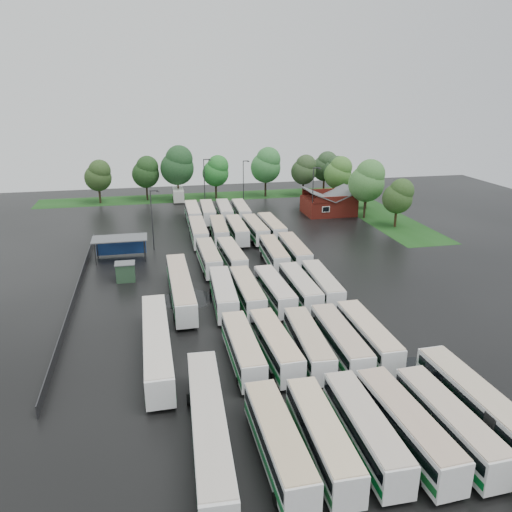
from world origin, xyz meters
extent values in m
plane|color=black|center=(0.00, 0.00, 0.00)|extent=(160.00, 160.00, 0.00)
cube|color=maroon|center=(24.00, 42.80, 1.70)|extent=(10.00, 8.00, 3.40)
cube|color=#4C4F51|center=(21.50, 42.80, 4.30)|extent=(5.07, 8.60, 2.19)
cube|color=#4C4F51|center=(26.50, 42.80, 4.30)|extent=(5.07, 8.60, 2.19)
cube|color=maroon|center=(24.00, 38.80, 3.90)|extent=(9.00, 0.20, 1.20)
cube|color=silver|center=(22.00, 38.75, 2.00)|extent=(1.60, 0.12, 1.20)
cylinder|color=#2D2D30|center=(-20.80, 20.00, 1.70)|extent=(0.16, 0.16, 3.40)
cylinder|color=#2D2D30|center=(-13.60, 20.00, 1.70)|extent=(0.16, 0.16, 3.40)
cylinder|color=#2D2D30|center=(-20.80, 23.20, 1.70)|extent=(0.16, 0.16, 3.40)
cylinder|color=#2D2D30|center=(-13.60, 23.20, 1.70)|extent=(0.16, 0.16, 3.40)
cube|color=#4C4F51|center=(-17.20, 21.60, 3.50)|extent=(8.20, 4.20, 0.15)
cube|color=navy|center=(-17.20, 23.50, 1.60)|extent=(7.60, 0.08, 2.60)
cube|color=#24422A|center=(-16.20, 12.60, 1.25)|extent=(2.50, 2.00, 2.50)
cube|color=#4C4F51|center=(-16.20, 12.60, 2.56)|extent=(2.70, 2.20, 0.12)
cube|color=#133D10|center=(2.00, 64.80, 0.01)|extent=(80.00, 10.00, 0.01)
cube|color=#133D10|center=(34.00, 42.80, 0.01)|extent=(10.00, 50.00, 0.01)
cube|color=#2D2D30|center=(-22.20, 8.00, 0.60)|extent=(0.10, 50.00, 1.20)
cube|color=silver|center=(-4.42, -25.71, 1.76)|extent=(2.64, 11.60, 2.65)
cube|color=black|center=(-4.42, -25.71, 2.29)|extent=(2.69, 11.14, 0.85)
cube|color=#156D31|center=(-4.42, -25.71, 1.17)|extent=(2.69, 11.37, 0.58)
cube|color=tan|center=(-4.42, -25.71, 3.13)|extent=(2.54, 11.25, 0.12)
cylinder|color=black|center=(-4.42, -29.41, 0.43)|extent=(2.45, 0.92, 0.92)
cylinder|color=black|center=(-4.42, -22.01, 0.43)|extent=(2.45, 0.92, 0.92)
cube|color=silver|center=(-1.18, -25.75, 1.72)|extent=(2.49, 11.33, 2.59)
cube|color=black|center=(-1.18, -25.75, 2.24)|extent=(2.54, 10.88, 0.83)
cube|color=#195E2B|center=(-1.18, -25.75, 1.15)|extent=(2.53, 11.11, 0.57)
cube|color=#CDB58F|center=(-1.18, -25.75, 3.06)|extent=(2.39, 10.99, 0.11)
cylinder|color=black|center=(-1.18, -29.37, 0.42)|extent=(2.40, 0.90, 0.90)
cylinder|color=black|center=(-1.18, -22.14, 0.42)|extent=(2.40, 0.90, 0.90)
cube|color=silver|center=(2.14, -25.65, 1.74)|extent=(2.46, 11.46, 2.62)
cube|color=black|center=(2.14, -25.65, 2.27)|extent=(2.51, 11.00, 0.84)
cube|color=#045E1F|center=(2.14, -25.65, 1.16)|extent=(2.50, 11.23, 0.58)
cube|color=#B5A696|center=(2.14, -25.65, 3.10)|extent=(2.36, 11.12, 0.11)
cylinder|color=black|center=(2.14, -29.31, 0.43)|extent=(2.43, 0.92, 0.92)
cylinder|color=black|center=(2.14, -21.99, 0.43)|extent=(2.43, 0.92, 0.92)
cube|color=silver|center=(5.21, -26.03, 1.80)|extent=(3.07, 11.94, 2.71)
cube|color=black|center=(5.21, -26.03, 2.34)|extent=(3.10, 11.47, 0.87)
cube|color=#0F5A22|center=(5.21, -26.03, 1.20)|extent=(3.11, 11.70, 0.60)
cube|color=tan|center=(5.21, -26.03, 3.20)|extent=(2.95, 11.58, 0.12)
cylinder|color=black|center=(5.21, -29.82, 0.44)|extent=(2.51, 0.95, 0.95)
cylinder|color=black|center=(5.21, -22.25, 0.44)|extent=(2.51, 0.95, 0.95)
cube|color=silver|center=(8.52, -26.28, 1.75)|extent=(2.89, 11.62, 2.64)
cube|color=black|center=(8.52, -26.28, 2.28)|extent=(2.93, 11.16, 0.85)
cube|color=#086924|center=(8.52, -26.28, 1.17)|extent=(2.93, 11.39, 0.58)
cube|color=#B8A48E|center=(8.52, -26.28, 3.12)|extent=(2.78, 11.27, 0.12)
cylinder|color=black|center=(8.52, -29.97, 0.43)|extent=(2.45, 0.92, 0.92)
cylinder|color=black|center=(8.52, -22.59, 0.43)|extent=(2.45, 0.92, 0.92)
cube|color=silver|center=(-4.44, -12.14, 1.70)|extent=(2.43, 11.21, 2.56)
cube|color=black|center=(-4.44, -12.14, 2.21)|extent=(2.48, 10.76, 0.82)
cube|color=#046220|center=(-4.44, -12.14, 1.14)|extent=(2.48, 10.99, 0.56)
cube|color=#CBB191|center=(-4.44, -12.14, 3.03)|extent=(2.33, 10.87, 0.11)
cylinder|color=black|center=(-4.44, -15.72, 0.42)|extent=(2.38, 0.90, 0.90)
cylinder|color=black|center=(-4.44, -8.56, 0.42)|extent=(2.38, 0.90, 0.90)
cube|color=silver|center=(-1.24, -12.15, 1.72)|extent=(2.86, 11.39, 2.59)
cube|color=black|center=(-1.24, -12.15, 2.24)|extent=(2.90, 10.94, 0.83)
cube|color=#0C672A|center=(-1.24, -12.15, 1.15)|extent=(2.90, 11.17, 0.57)
cube|color=#D2B18D|center=(-1.24, -12.15, 3.06)|extent=(2.75, 11.05, 0.11)
cylinder|color=black|center=(-1.24, -15.76, 0.42)|extent=(2.40, 0.90, 0.90)
cylinder|color=black|center=(-1.24, -8.53, 0.42)|extent=(2.40, 0.90, 0.90)
cube|color=silver|center=(1.98, -12.51, 1.71)|extent=(2.87, 11.36, 2.58)
cube|color=black|center=(1.98, -12.51, 2.23)|extent=(2.90, 10.92, 0.83)
cube|color=#146330|center=(1.98, -12.51, 1.15)|extent=(2.90, 11.14, 0.57)
cube|color=tan|center=(1.98, -12.51, 3.05)|extent=(2.76, 11.02, 0.11)
cylinder|color=black|center=(1.98, -16.11, 0.42)|extent=(2.39, 0.90, 0.90)
cylinder|color=black|center=(1.98, -8.90, 0.42)|extent=(2.39, 0.90, 0.90)
cube|color=silver|center=(5.19, -12.73, 1.76)|extent=(2.55, 11.63, 2.66)
cube|color=black|center=(5.19, -12.73, 2.30)|extent=(2.60, 11.16, 0.85)
cube|color=#106C2B|center=(5.19, -12.73, 1.18)|extent=(2.59, 11.39, 0.58)
cube|color=tan|center=(5.19, -12.73, 3.14)|extent=(2.45, 11.28, 0.12)
cylinder|color=black|center=(5.19, -16.44, 0.43)|extent=(2.46, 0.93, 0.93)
cylinder|color=black|center=(5.19, -9.02, 0.43)|extent=(2.46, 0.93, 0.93)
cube|color=silver|center=(8.29, -12.30, 1.75)|extent=(2.43, 11.51, 2.64)
cube|color=black|center=(8.29, -12.30, 2.28)|extent=(2.49, 11.05, 0.84)
cube|color=#14662A|center=(8.29, -12.30, 1.17)|extent=(2.48, 11.28, 0.58)
cube|color=beige|center=(8.29, -12.30, 3.12)|extent=(2.34, 11.17, 0.12)
cylinder|color=black|center=(8.29, -15.98, 0.43)|extent=(2.44, 0.92, 0.92)
cylinder|color=black|center=(8.29, -8.62, 0.43)|extent=(2.44, 0.92, 0.92)
cube|color=silver|center=(-4.31, 1.33, 1.77)|extent=(2.94, 11.73, 2.67)
cube|color=black|center=(-4.31, 1.33, 2.30)|extent=(2.98, 11.27, 0.85)
cube|color=#046C21|center=(-4.31, 1.33, 1.18)|extent=(2.98, 11.50, 0.59)
cube|color=beige|center=(-4.31, 1.33, 3.15)|extent=(2.83, 11.38, 0.12)
cylinder|color=black|center=(-4.31, -2.40, 0.44)|extent=(2.47, 0.93, 0.93)
cylinder|color=black|center=(-4.31, 5.05, 0.44)|extent=(2.47, 0.93, 0.93)
cube|color=silver|center=(-1.38, 1.23, 1.73)|extent=(2.45, 11.39, 2.61)
cube|color=black|center=(-1.38, 1.23, 2.25)|extent=(2.51, 10.94, 0.83)
cube|color=#04661E|center=(-1.38, 1.23, 1.16)|extent=(2.50, 11.17, 0.57)
cube|color=#C6AD8E|center=(-1.38, 1.23, 3.08)|extent=(2.35, 11.05, 0.11)
cylinder|color=black|center=(-1.38, -2.41, 0.43)|extent=(2.42, 0.91, 0.91)
cylinder|color=black|center=(-1.38, 4.87, 0.43)|extent=(2.42, 0.91, 0.91)
cube|color=silver|center=(1.98, 1.02, 1.71)|extent=(2.79, 11.30, 2.57)
cube|color=black|center=(1.98, 1.02, 2.22)|extent=(2.82, 10.85, 0.82)
cube|color=#18602D|center=(1.98, 1.02, 1.14)|extent=(2.82, 11.08, 0.57)
cube|color=beige|center=(1.98, 1.02, 3.04)|extent=(2.68, 10.96, 0.11)
cylinder|color=black|center=(1.98, -2.57, 0.42)|extent=(2.38, 0.90, 0.90)
cylinder|color=black|center=(1.98, 4.61, 0.42)|extent=(2.38, 0.90, 0.90)
cube|color=silver|center=(5.28, 1.24, 1.73)|extent=(2.46, 11.41, 2.61)
cube|color=black|center=(5.28, 1.24, 2.25)|extent=(2.52, 10.96, 0.84)
cube|color=#076C28|center=(5.28, 1.24, 1.16)|extent=(2.51, 11.18, 0.57)
cube|color=#C1B3A1|center=(5.28, 1.24, 3.09)|extent=(2.36, 11.07, 0.11)
cylinder|color=black|center=(5.28, -2.41, 0.43)|extent=(2.42, 0.91, 0.91)
cylinder|color=black|center=(5.28, 4.89, 0.43)|extent=(2.42, 0.91, 0.91)
cube|color=silver|center=(8.29, 1.55, 1.73)|extent=(2.78, 11.45, 2.61)
cube|color=black|center=(8.29, 1.55, 2.25)|extent=(2.82, 11.00, 0.83)
cube|color=#18642B|center=(8.29, 1.55, 1.16)|extent=(2.81, 11.22, 0.57)
cube|color=#BDB09D|center=(8.29, 1.55, 3.08)|extent=(2.67, 11.10, 0.11)
cylinder|color=black|center=(8.29, -2.09, 0.43)|extent=(2.42, 0.91, 0.91)
cylinder|color=black|center=(8.29, 5.19, 0.43)|extent=(2.42, 0.91, 0.91)
cube|color=silver|center=(-4.43, 14.88, 1.74)|extent=(2.59, 11.49, 2.62)
cube|color=black|center=(-4.43, 14.88, 2.27)|extent=(2.64, 11.03, 0.84)
cube|color=#1A692E|center=(-4.43, 14.88, 1.16)|extent=(2.64, 11.26, 0.58)
cube|color=tan|center=(-4.43, 14.88, 3.10)|extent=(2.49, 11.14, 0.11)
cylinder|color=black|center=(-4.43, 11.21, 0.43)|extent=(2.43, 0.92, 0.92)
cylinder|color=black|center=(-4.43, 18.54, 0.43)|extent=(2.43, 0.92, 0.92)
cube|color=silver|center=(-1.05, 14.80, 1.72)|extent=(2.86, 11.41, 2.59)
cube|color=black|center=(-1.05, 14.80, 2.24)|extent=(2.90, 10.96, 0.83)
cube|color=#146027|center=(-1.05, 14.80, 1.15)|extent=(2.90, 11.18, 0.57)
cube|color=#C4AE94|center=(-1.05, 14.80, 3.06)|extent=(2.75, 11.06, 0.11)
cylinder|color=black|center=(-1.05, 11.18, 0.42)|extent=(2.40, 0.90, 0.90)
cylinder|color=black|center=(-1.05, 18.42, 0.42)|extent=(2.40, 0.90, 0.90)
cube|color=silver|center=(5.26, 14.54, 1.74)|extent=(2.81, 11.51, 2.62)
cube|color=black|center=(5.26, 14.54, 2.26)|extent=(2.85, 11.06, 0.84)
cube|color=#186631|center=(5.26, 14.54, 1.16)|extent=(2.85, 11.29, 0.58)
cube|color=tan|center=(5.26, 14.54, 3.10)|extent=(2.70, 11.17, 0.11)
cylinder|color=black|center=(5.26, 10.88, 0.43)|extent=(2.43, 0.91, 0.91)
cylinder|color=black|center=(5.26, 18.20, 0.43)|extent=(2.43, 0.91, 0.91)
cube|color=silver|center=(8.50, 14.84, 1.79)|extent=(2.73, 11.81, 2.69)
cube|color=black|center=(8.50, 14.84, 2.33)|extent=(2.78, 11.35, 0.86)
cube|color=#096827|center=(8.50, 14.84, 1.20)|extent=(2.78, 11.58, 0.59)
cube|color=tan|center=(8.50, 14.84, 3.18)|extent=(2.63, 11.46, 0.12)
cylinder|color=black|center=(8.50, 11.08, 0.44)|extent=(2.50, 0.94, 0.94)
cylinder|color=black|center=(8.50, 18.60, 0.44)|extent=(2.50, 0.94, 0.94)
cube|color=silver|center=(-4.58, 28.34, 1.79)|extent=(2.65, 11.82, 2.70)
cube|color=black|center=(-4.58, 28.34, 2.33)|extent=(2.70, 11.35, 0.86)
cube|color=#105D25|center=(-4.58, 28.34, 1.20)|extent=(2.69, 11.59, 0.59)
cube|color=#C1A892|center=(-4.58, 28.34, 3.19)|extent=(2.54, 11.47, 0.12)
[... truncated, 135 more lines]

